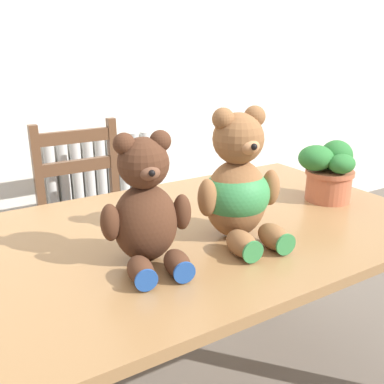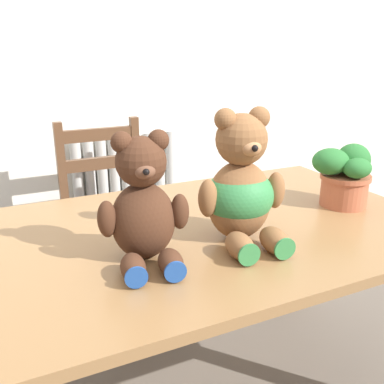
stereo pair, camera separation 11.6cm
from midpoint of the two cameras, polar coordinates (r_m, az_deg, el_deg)
name	(u,v)px [view 1 (the left image)]	position (r m, az deg, el deg)	size (l,w,h in m)	color
wall_back	(68,39)	(2.46, -17.62, 18.84)	(8.00, 0.04, 2.60)	silver
radiator	(104,208)	(2.58, -12.95, -2.16)	(0.63, 0.10, 0.79)	beige
dining_table	(201,250)	(1.40, -1.22, -7.84)	(1.48, 0.92, 0.72)	olive
wooden_chair_behind	(90,224)	(2.13, -14.94, -4.17)	(0.41, 0.41, 0.93)	brown
teddy_bear_left	(146,209)	(1.10, -9.15, -2.27)	(0.24, 0.26, 0.35)	#472819
teddy_bear_right	(238,188)	(1.23, 3.50, 0.53)	(0.27, 0.29, 0.38)	brown
potted_plant	(329,170)	(1.61, 15.82, 2.87)	(0.22, 0.18, 0.22)	#B25B3D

